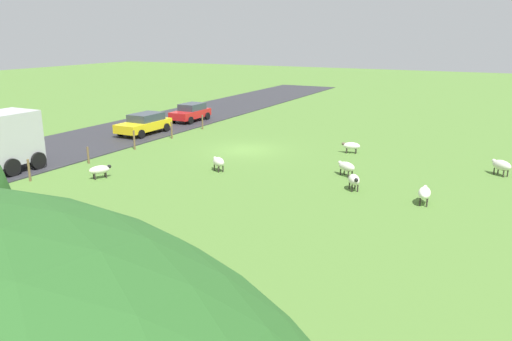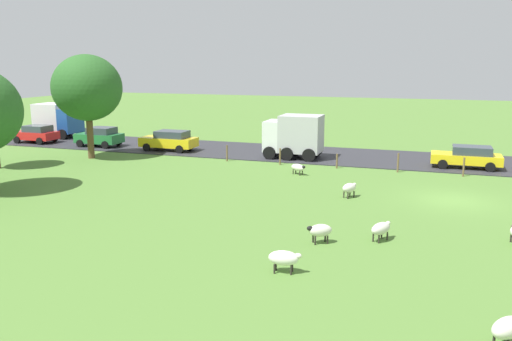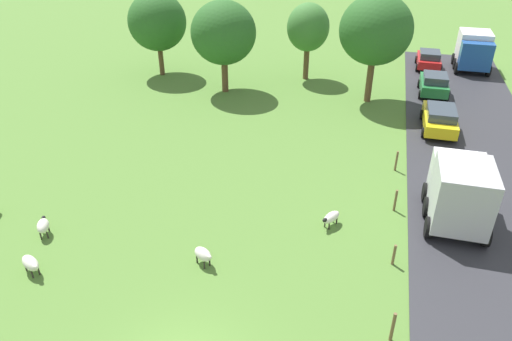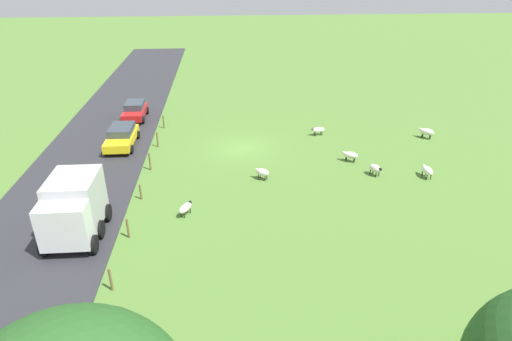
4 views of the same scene
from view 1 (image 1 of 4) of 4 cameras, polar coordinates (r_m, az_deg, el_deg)
The scene contains 16 objects.
ground_plane at distance 32.92m, azimuth -1.22°, elevation 2.38°, with size 160.00×160.00×0.00m, color #517A33.
road_strip at distance 39.40m, azimuth -15.76°, elevation 4.03°, with size 8.00×80.00×0.06m, color #2D2D33.
sheep_0 at distance 27.57m, azimuth -17.47°, elevation 0.07°, with size 0.92×1.19×0.70m.
sheep_1 at distance 32.44m, azimuth 10.86°, elevation 2.79°, with size 1.22×0.64×0.71m.
sheep_2 at distance 27.18m, azimuth 10.32°, elevation 0.44°, with size 1.21×0.96×0.78m.
sheep_3 at distance 24.74m, azimuth 11.17°, elevation -1.06°, with size 0.92×1.08×0.80m.
sheep_4 at distance 27.74m, azimuth -4.33°, elevation 0.98°, with size 1.05×0.91×0.80m.
sheep_5 at distance 29.92m, azimuth 26.32°, elevation 0.54°, with size 1.22×1.15×0.85m.
sheep_6 at distance 23.55m, azimuth 18.75°, elevation -2.46°, with size 0.65×1.20×0.80m.
fence_post_0 at distance 40.21m, azimuth -6.15°, elevation 5.54°, with size 0.12×0.12×1.15m, color brown.
fence_post_1 at distance 36.92m, azimuth -9.64°, elevation 4.59°, with size 0.12×0.12×1.24m, color brown.
fence_post_2 at distance 33.80m, azimuth -13.78°, elevation 3.41°, with size 0.12×0.12×1.29m, color brown.
fence_post_3 at distance 30.94m, azimuth -18.69°, elevation 1.67°, with size 0.12×0.12×1.01m, color brown.
fence_post_4 at distance 28.34m, azimuth -24.58°, elevation 0.02°, with size 0.12×0.12×1.18m, color brown.
car_0 at distance 38.85m, azimuth -12.67°, elevation 5.32°, with size 2.16×4.60×1.51m.
car_3 at distance 43.83m, azimuth -7.48°, elevation 6.67°, with size 1.99×3.99×1.50m.
Camera 1 is at (-15.30, 28.18, 7.46)m, focal length 34.89 mm.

